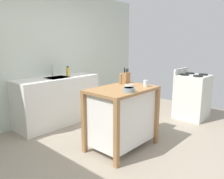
% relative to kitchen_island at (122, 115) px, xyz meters
% --- Properties ---
extents(ground_plane, '(6.40, 6.40, 0.00)m').
position_rel_kitchen_island_xyz_m(ground_plane, '(-0.11, -0.05, -0.52)').
color(ground_plane, gray).
rests_on(ground_plane, ground).
extents(wall_back, '(5.40, 0.10, 2.60)m').
position_rel_kitchen_island_xyz_m(wall_back, '(-0.11, 1.97, 0.78)').
color(wall_back, silver).
rests_on(wall_back, ground).
extents(kitchen_island, '(1.01, 0.68, 0.93)m').
position_rel_kitchen_island_xyz_m(kitchen_island, '(0.00, 0.00, 0.00)').
color(kitchen_island, '#9E7042').
rests_on(kitchen_island, ground).
extents(knife_block, '(0.11, 0.09, 0.25)m').
position_rel_kitchen_island_xyz_m(knife_block, '(0.39, 0.24, 0.50)').
color(knife_block, '#9E7042').
rests_on(knife_block, kitchen_island).
extents(bowl_ceramic_wide, '(0.13, 0.13, 0.04)m').
position_rel_kitchen_island_xyz_m(bowl_ceramic_wide, '(0.13, -0.02, 0.43)').
color(bowl_ceramic_wide, silver).
rests_on(bowl_ceramic_wide, kitchen_island).
extents(bowl_ceramic_small, '(0.16, 0.16, 0.06)m').
position_rel_kitchen_island_xyz_m(bowl_ceramic_small, '(-0.14, -0.23, 0.44)').
color(bowl_ceramic_small, gray).
rests_on(bowl_ceramic_small, kitchen_island).
extents(drinking_cup, '(0.07, 0.07, 0.10)m').
position_rel_kitchen_island_xyz_m(drinking_cup, '(0.32, -0.19, 0.46)').
color(drinking_cup, silver).
rests_on(drinking_cup, kitchen_island).
extents(pepper_grinder, '(0.04, 0.04, 0.18)m').
position_rel_kitchen_island_xyz_m(pepper_grinder, '(0.23, 0.22, 0.49)').
color(pepper_grinder, '#9E7042').
rests_on(pepper_grinder, kitchen_island).
extents(trash_bin, '(0.36, 0.28, 0.63)m').
position_rel_kitchen_island_xyz_m(trash_bin, '(0.75, 0.10, -0.20)').
color(trash_bin, gray).
rests_on(trash_bin, ground).
extents(sink_counter, '(1.65, 0.60, 0.92)m').
position_rel_kitchen_island_xyz_m(sink_counter, '(-0.02, 1.62, -0.06)').
color(sink_counter, white).
rests_on(sink_counter, ground).
extents(sink_faucet, '(0.02, 0.02, 0.22)m').
position_rel_kitchen_island_xyz_m(sink_faucet, '(-0.02, 1.76, 0.51)').
color(sink_faucet, '#B7BCC1').
rests_on(sink_faucet, sink_counter).
extents(bottle_hand_soap, '(0.06, 0.06, 0.20)m').
position_rel_kitchen_island_xyz_m(bottle_hand_soap, '(0.23, 1.60, 0.49)').
color(bottle_hand_soap, yellow).
rests_on(bottle_hand_soap, sink_counter).
extents(stove, '(0.60, 0.60, 1.04)m').
position_rel_kitchen_island_xyz_m(stove, '(2.04, -0.21, -0.05)').
color(stove, silver).
rests_on(stove, ground).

